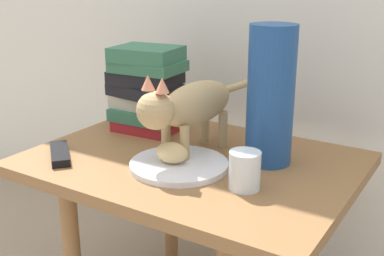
% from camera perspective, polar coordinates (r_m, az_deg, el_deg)
% --- Properties ---
extents(side_table, '(0.80, 0.59, 0.51)m').
position_cam_1_polar(side_table, '(1.26, 0.00, -6.37)').
color(side_table, olive).
rests_on(side_table, ground).
extents(plate, '(0.24, 0.24, 0.01)m').
position_cam_1_polar(plate, '(1.18, -1.54, -4.35)').
color(plate, white).
rests_on(plate, side_table).
extents(bread_roll, '(0.08, 0.07, 0.05)m').
position_cam_1_polar(bread_roll, '(1.16, -2.39, -2.91)').
color(bread_roll, '#E0BC7A').
rests_on(bread_roll, plate).
extents(cat, '(0.12, 0.48, 0.23)m').
position_cam_1_polar(cat, '(1.21, -0.32, 2.62)').
color(cat, tan).
rests_on(cat, side_table).
extents(book_stack, '(0.22, 0.17, 0.25)m').
position_cam_1_polar(book_stack, '(1.43, -5.30, 4.61)').
color(book_stack, maroon).
rests_on(book_stack, side_table).
extents(green_vase, '(0.11, 0.11, 0.34)m').
position_cam_1_polar(green_vase, '(1.18, 9.21, 3.75)').
color(green_vase, navy).
rests_on(green_vase, side_table).
extents(candle_jar, '(0.07, 0.07, 0.08)m').
position_cam_1_polar(candle_jar, '(1.06, 6.19, -5.19)').
color(candle_jar, silver).
rests_on(candle_jar, side_table).
extents(tv_remote, '(0.14, 0.13, 0.02)m').
position_cam_1_polar(tv_remote, '(1.28, -15.26, -2.92)').
color(tv_remote, black).
rests_on(tv_remote, side_table).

